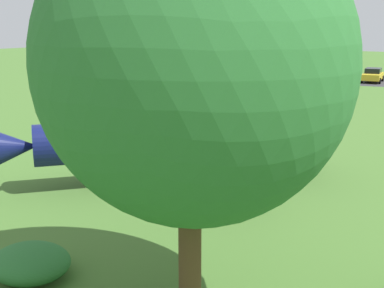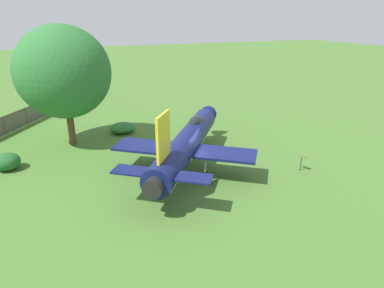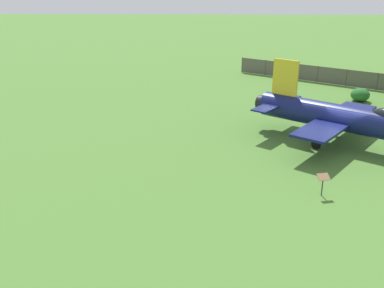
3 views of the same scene
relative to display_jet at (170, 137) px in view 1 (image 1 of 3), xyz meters
The scene contains 12 objects.
ground_plane 1.92m from the display_jet, 127.14° to the right, with size 200.00×200.00×0.00m, color #47722D.
parking_strip 41.49m from the display_jet, 68.96° to the right, with size 40.74×8.00×0.00m, color #38383D.
display_jet is the anchor object (origin of this frame).
shade_tree 10.82m from the display_jet, 131.69° to the left, with size 6.91×6.26×9.08m.
shrub_by_tree 9.30m from the display_jet, 105.91° to the left, with size 2.17×1.98×0.87m.
info_plaque 7.52m from the display_jet, 26.76° to the right, with size 0.52×0.67×1.14m.
parked_car_yellow 41.71m from the display_jet, 82.88° to the right, with size 2.70×4.48×1.51m.
parked_car_gray 41.34m from the display_jet, 77.53° to the right, with size 2.78×4.45×1.51m.
parked_car_blue 41.39m from the display_jet, 71.68° to the right, with size 3.13×4.61×1.57m.
parked_car_green 41.82m from the display_jet, 66.10° to the right, with size 2.91×4.78×1.35m.
parked_car_silver 42.56m from the display_jet, 61.12° to the right, with size 2.88×4.84×1.46m.
parked_car_black 43.78m from the display_jet, 55.72° to the right, with size 2.73×4.76×1.52m.
Camera 1 is at (-13.12, 16.60, 6.54)m, focal length 48.98 mm.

